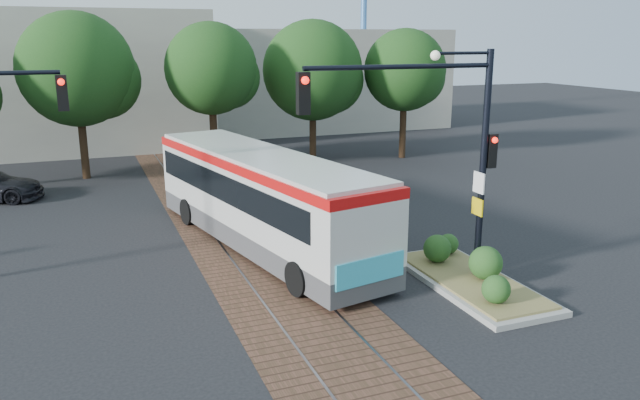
{
  "coord_description": "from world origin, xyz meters",
  "views": [
    {
      "loc": [
        -4.73,
        -14.14,
        6.5
      ],
      "look_at": [
        2.1,
        3.26,
        1.6
      ],
      "focal_mm": 35.0,
      "sensor_mm": 36.0,
      "label": 1
    }
  ],
  "objects": [
    {
      "name": "signal_pole_main",
      "position": [
        3.86,
        -0.81,
        4.16
      ],
      "size": [
        5.49,
        0.46,
        6.0
      ],
      "color": "black",
      "rests_on": "ground"
    },
    {
      "name": "warehouses",
      "position": [
        -0.53,
        28.75,
        3.81
      ],
      "size": [
        40.0,
        13.0,
        8.0
      ],
      "color": "#ADA899",
      "rests_on": "ground"
    },
    {
      "name": "tree_row",
      "position": [
        1.21,
        16.42,
        4.85
      ],
      "size": [
        26.4,
        5.6,
        7.67
      ],
      "color": "#382314",
      "rests_on": "ground"
    },
    {
      "name": "city_bus",
      "position": [
        0.49,
        4.25,
        1.68
      ],
      "size": [
        4.62,
        11.5,
        3.01
      ],
      "rotation": [
        0.0,
        0.0,
        0.2
      ],
      "color": "#434345",
      "rests_on": "ground"
    },
    {
      "name": "trackbed",
      "position": [
        0.0,
        4.0,
        0.01
      ],
      "size": [
        3.6,
        40.0,
        0.02
      ],
      "color": "brown",
      "rests_on": "ground"
    },
    {
      "name": "traffic_island",
      "position": [
        4.82,
        -0.9,
        0.33
      ],
      "size": [
        2.2,
        5.2,
        1.13
      ],
      "color": "gray",
      "rests_on": "ground"
    },
    {
      "name": "ground",
      "position": [
        0.0,
        0.0,
        0.0
      ],
      "size": [
        120.0,
        120.0,
        0.0
      ],
      "primitive_type": "plane",
      "color": "black",
      "rests_on": "ground"
    }
  ]
}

